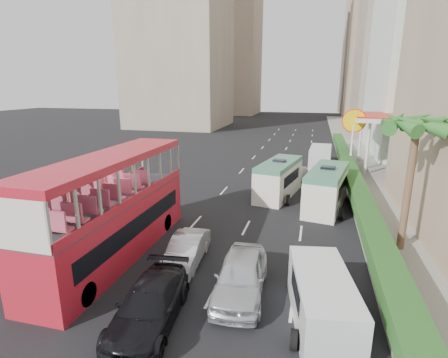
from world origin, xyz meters
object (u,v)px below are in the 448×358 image
(minibus_near, at_px, (279,179))
(shell_station, at_px, (385,143))
(double_decker_bus, at_px, (113,207))
(car_silver_lane_a, at_px, (187,263))
(minibus_far, at_px, (327,188))
(car_black, at_px, (150,323))
(panel_van_near, at_px, (322,300))
(palm_tree, at_px, (408,188))
(van_asset, at_px, (287,183))
(car_silver_lane_b, at_px, (241,294))
(panel_van_far, at_px, (320,157))

(minibus_near, xyz_separation_m, shell_station, (9.23, 11.19, 1.41))
(double_decker_bus, distance_m, shell_station, 28.02)
(car_silver_lane_a, distance_m, shell_station, 26.17)
(minibus_far, height_order, shell_station, shell_station)
(car_silver_lane_a, relative_size, car_black, 0.82)
(car_silver_lane_a, bearing_deg, car_black, -90.05)
(minibus_far, distance_m, panel_van_near, 12.77)
(car_silver_lane_a, height_order, palm_tree, palm_tree)
(car_black, height_order, minibus_far, minibus_far)
(car_silver_lane_a, relative_size, minibus_near, 0.67)
(car_black, xyz_separation_m, panel_van_near, (5.88, 1.52, 0.93))
(double_decker_bus, bearing_deg, minibus_far, 44.07)
(minibus_far, bearing_deg, minibus_near, 161.68)
(van_asset, distance_m, minibus_near, 4.02)
(palm_tree, bearing_deg, car_silver_lane_b, -140.87)
(car_silver_lane_a, relative_size, palm_tree, 0.64)
(minibus_near, height_order, palm_tree, palm_tree)
(van_asset, relative_size, panel_van_near, 1.16)
(van_asset, distance_m, shell_station, 11.88)
(double_decker_bus, distance_m, palm_tree, 14.39)
(van_asset, bearing_deg, minibus_near, -83.67)
(panel_van_near, bearing_deg, minibus_near, 91.83)
(car_silver_lane_a, height_order, van_asset, van_asset)
(car_black, relative_size, palm_tree, 0.78)
(car_black, height_order, panel_van_far, panel_van_far)
(car_black, xyz_separation_m, minibus_far, (6.27, 14.27, 1.38))
(minibus_far, xyz_separation_m, panel_van_far, (-0.33, 12.97, -0.35))
(car_silver_lane_b, relative_size, panel_van_far, 0.93)
(car_silver_lane_a, xyz_separation_m, shell_station, (12.32, 22.92, 2.75))
(car_silver_lane_b, xyz_separation_m, palm_tree, (7.09, 5.77, 3.38))
(panel_van_near, relative_size, palm_tree, 0.73)
(double_decker_bus, height_order, panel_van_far, double_decker_bus)
(minibus_far, bearing_deg, car_silver_lane_a, -113.21)
(van_asset, bearing_deg, car_silver_lane_b, -79.50)
(car_silver_lane_b, distance_m, car_black, 3.78)
(car_silver_lane_b, bearing_deg, minibus_near, 86.14)
(van_asset, relative_size, minibus_near, 0.90)
(car_black, xyz_separation_m, minibus_near, (2.80, 16.18, 1.34))
(double_decker_bus, relative_size, minibus_near, 1.82)
(double_decker_bus, bearing_deg, panel_van_near, -16.15)
(car_silver_lane_a, xyz_separation_m, palm_tree, (10.12, 3.92, 3.38))
(car_silver_lane_b, bearing_deg, van_asset, 84.98)
(panel_van_far, bearing_deg, panel_van_near, -87.38)
(van_asset, height_order, minibus_far, minibus_far)
(car_silver_lane_b, relative_size, minibus_far, 0.77)
(car_silver_lane_a, xyz_separation_m, minibus_far, (6.55, 9.83, 1.38))
(minibus_near, relative_size, palm_tree, 0.95)
(panel_van_far, distance_m, shell_station, 6.33)
(van_asset, height_order, panel_van_near, panel_van_near)
(car_silver_lane_a, xyz_separation_m, panel_van_near, (6.16, -2.93, 0.93))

